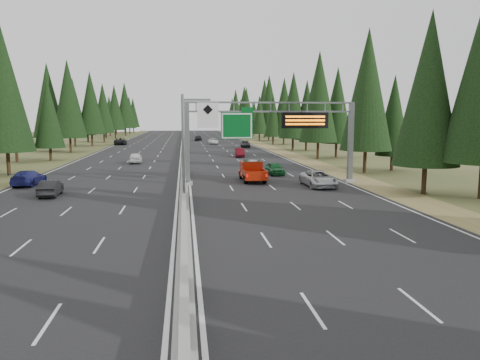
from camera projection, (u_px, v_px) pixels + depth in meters
name	position (u px, v px, depth m)	size (l,w,h in m)	color
road	(184.00, 151.00, 88.45)	(32.00, 260.00, 0.08)	black
shoulder_right	(276.00, 150.00, 90.54)	(3.60, 260.00, 0.06)	olive
shoulder_left	(87.00, 152.00, 86.36)	(3.60, 260.00, 0.06)	#404B23
median_barrier	(184.00, 149.00, 88.40)	(0.70, 260.00, 0.85)	gray
sign_gantry	(278.00, 129.00, 44.40)	(16.75, 0.98, 7.80)	slate
hov_sign_pole	(191.00, 141.00, 33.74)	(2.80, 0.50, 8.00)	slate
tree_row_right	(323.00, 98.00, 74.63)	(11.75, 238.64, 18.67)	black
tree_row_left	(42.00, 100.00, 72.36)	(11.83, 235.67, 18.51)	black
silver_minivan	(318.00, 179.00, 43.04)	(2.41, 5.23, 1.45)	#BABABF
red_pickup	(252.00, 170.00, 47.16)	(2.16, 6.04, 1.97)	black
car_ahead_green	(275.00, 168.00, 51.97)	(1.62, 4.03, 1.37)	#114E22
car_ahead_dkred	(240.00, 153.00, 74.82)	(1.46, 4.19, 1.38)	#550C13
car_ahead_dkgrey	(245.00, 144.00, 97.22)	(1.96, 4.82, 1.40)	black
car_ahead_white	(213.00, 141.00, 109.91)	(2.26, 4.90, 1.36)	white
car_ahead_far	(198.00, 138.00, 125.84)	(1.76, 4.37, 1.49)	black
car_onc_near	(50.00, 188.00, 37.90)	(1.38, 3.95, 1.30)	black
car_onc_blue	(29.00, 178.00, 43.87)	(1.98, 4.87, 1.41)	navy
car_onc_white	(136.00, 158.00, 64.78)	(1.74, 4.34, 1.48)	silver
car_onc_far	(121.00, 141.00, 107.74)	(2.67, 5.79, 1.61)	#232326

